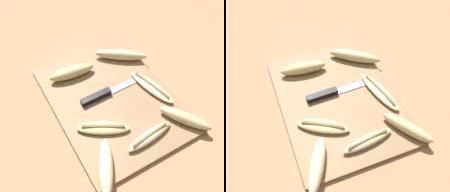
{
  "view_description": "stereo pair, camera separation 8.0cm",
  "coord_description": "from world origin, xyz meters",
  "views": [
    {
      "loc": [
        0.44,
        -0.26,
        0.64
      ],
      "look_at": [
        0.0,
        0.0,
        0.02
      ],
      "focal_mm": 42.0,
      "sensor_mm": 36.0,
      "label": 1
    },
    {
      "loc": [
        0.48,
        -0.19,
        0.64
      ],
      "look_at": [
        0.0,
        0.0,
        0.02
      ],
      "focal_mm": 42.0,
      "sensor_mm": 36.0,
      "label": 2
    }
  ],
  "objects": [
    {
      "name": "banana_ripe_center",
      "position": [
        0.09,
        -0.08,
        0.02
      ],
      "size": [
        0.11,
        0.15,
        0.02
      ],
      "rotation": [
        0.0,
        0.0,
        5.76
      ],
      "color": "beige",
      "rests_on": "cutting_board"
    },
    {
      "name": "banana_soft_right",
      "position": [
        -0.14,
        0.12,
        0.03
      ],
      "size": [
        0.14,
        0.17,
        0.04
      ],
      "rotation": [
        0.0,
        0.0,
        5.66
      ],
      "color": "beige",
      "rests_on": "cutting_board"
    },
    {
      "name": "banana_mellow_near",
      "position": [
        0.18,
        0.14,
        0.03
      ],
      "size": [
        0.15,
        0.11,
        0.03
      ],
      "rotation": [
        0.0,
        0.0,
        2.13
      ],
      "color": "beige",
      "rests_on": "cutting_board"
    },
    {
      "name": "banana_pale_long",
      "position": [
        0.03,
        0.13,
        0.02
      ],
      "size": [
        0.18,
        0.08,
        0.02
      ],
      "rotation": [
        0.0,
        0.0,
        4.92
      ],
      "color": "beige",
      "rests_on": "cutting_board"
    },
    {
      "name": "banana_cream_curved",
      "position": [
        0.17,
        0.02,
        0.02
      ],
      "size": [
        0.05,
        0.15,
        0.02
      ],
      "rotation": [
        0.0,
        0.0,
        3.26
      ],
      "color": "beige",
      "rests_on": "cutting_board"
    },
    {
      "name": "banana_golden_short",
      "position": [
        -0.15,
        -0.07,
        0.03
      ],
      "size": [
        0.06,
        0.15,
        0.04
      ],
      "rotation": [
        0.0,
        0.0,
        3.05
      ],
      "color": "#EDD689",
      "rests_on": "cutting_board"
    },
    {
      "name": "knife",
      "position": [
        -0.02,
        -0.03,
        0.02
      ],
      "size": [
        0.03,
        0.21,
        0.02
      ],
      "rotation": [
        0.0,
        0.0,
        0.03
      ],
      "color": "black",
      "rests_on": "cutting_board"
    },
    {
      "name": "ground_plane",
      "position": [
        0.0,
        0.0,
        0.0
      ],
      "size": [
        4.0,
        4.0,
        0.0
      ],
      "primitive_type": "plane",
      "color": "tan"
    },
    {
      "name": "cutting_board",
      "position": [
        0.0,
        0.0,
        0.01
      ],
      "size": [
        0.47,
        0.35,
        0.01
      ],
      "color": "#997551",
      "rests_on": "ground_plane"
    },
    {
      "name": "banana_bright_far",
      "position": [
        0.2,
        -0.13,
        0.03
      ],
      "size": [
        0.16,
        0.11,
        0.04
      ],
      "rotation": [
        0.0,
        0.0,
        4.23
      ],
      "color": "beige",
      "rests_on": "cutting_board"
    }
  ]
}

